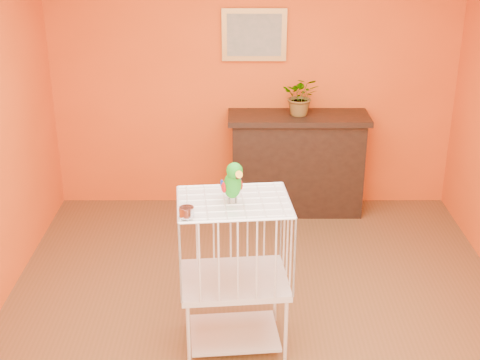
{
  "coord_description": "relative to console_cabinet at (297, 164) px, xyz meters",
  "views": [
    {
      "loc": [
        -0.14,
        -4.19,
        2.94
      ],
      "look_at": [
        -0.14,
        -0.29,
        1.3
      ],
      "focal_mm": 50.0,
      "sensor_mm": 36.0,
      "label": 1
    }
  ],
  "objects": [
    {
      "name": "ground",
      "position": [
        -0.43,
        -2.01,
        -0.51
      ],
      "size": [
        4.5,
        4.5,
        0.0
      ],
      "primitive_type": "plane",
      "color": "brown",
      "rests_on": "ground"
    },
    {
      "name": "room_shell",
      "position": [
        -0.43,
        -2.01,
        1.07
      ],
      "size": [
        4.5,
        4.5,
        4.5
      ],
      "color": "#E85515",
      "rests_on": "ground"
    },
    {
      "name": "console_cabinet",
      "position": [
        0.0,
        0.0,
        0.0
      ],
      "size": [
        1.37,
        0.49,
        1.02
      ],
      "color": "black",
      "rests_on": "ground"
    },
    {
      "name": "potted_plant",
      "position": [
        0.02,
        0.03,
        0.65
      ],
      "size": [
        0.39,
        0.43,
        0.3
      ],
      "primitive_type": "imported",
      "rotation": [
        0.0,
        0.0,
        -0.15
      ],
      "color": "#26722D",
      "rests_on": "console_cabinet"
    },
    {
      "name": "framed_picture",
      "position": [
        -0.43,
        0.21,
        1.24
      ],
      "size": [
        0.62,
        0.04,
        0.5
      ],
      "color": "#B58440",
      "rests_on": "room_shell"
    },
    {
      "name": "birdcage",
      "position": [
        -0.61,
        -2.23,
        0.07
      ],
      "size": [
        0.78,
        0.63,
        1.12
      ],
      "rotation": [
        0.0,
        0.0,
        0.09
      ],
      "color": "beige",
      "rests_on": "ground"
    },
    {
      "name": "feed_cup",
      "position": [
        -0.9,
        -2.48,
        0.65
      ],
      "size": [
        0.09,
        0.09,
        0.07
      ],
      "primitive_type": "cylinder",
      "color": "silver",
      "rests_on": "birdcage"
    },
    {
      "name": "parrot",
      "position": [
        -0.62,
        -2.27,
        0.76
      ],
      "size": [
        0.17,
        0.26,
        0.3
      ],
      "rotation": [
        0.0,
        0.0,
        0.41
      ],
      "color": "#59544C",
      "rests_on": "birdcage"
    }
  ]
}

